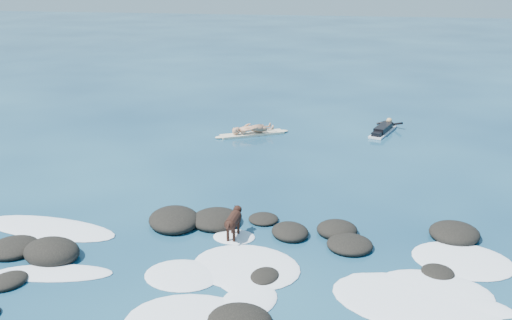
# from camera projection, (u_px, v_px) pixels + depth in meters

# --- Properties ---
(ground) EXTENTS (160.00, 160.00, 0.00)m
(ground) POSITION_uv_depth(u_px,v_px,m) (274.00, 247.00, 14.21)
(ground) COLOR #0A2642
(ground) RESTS_ON ground
(reef_rocks) EXTENTS (12.23, 8.16, 0.59)m
(reef_rocks) POSITION_uv_depth(u_px,v_px,m) (252.00, 265.00, 13.08)
(reef_rocks) COLOR black
(reef_rocks) RESTS_ON ground
(breaking_foam) EXTENTS (14.93, 6.58, 0.12)m
(breaking_foam) POSITION_uv_depth(u_px,v_px,m) (298.00, 288.00, 12.34)
(breaking_foam) COLOR white
(breaking_foam) RESTS_ON ground
(standing_surfer_rig) EXTENTS (2.93, 1.97, 1.86)m
(standing_surfer_rig) POSITION_uv_depth(u_px,v_px,m) (252.00, 118.00, 23.70)
(standing_surfer_rig) COLOR beige
(standing_surfer_rig) RESTS_ON ground
(paddling_surfer_rig) EXTENTS (1.45, 2.65, 0.46)m
(paddling_surfer_rig) POSITION_uv_depth(u_px,v_px,m) (384.00, 129.00, 24.26)
(paddling_surfer_rig) COLOR white
(paddling_surfer_rig) RESTS_ON ground
(dog) EXTENTS (0.32, 1.22, 0.77)m
(dog) POSITION_uv_depth(u_px,v_px,m) (234.00, 220.00, 14.51)
(dog) COLOR black
(dog) RESTS_ON ground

